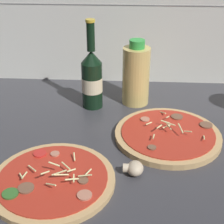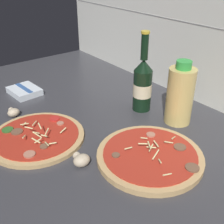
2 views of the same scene
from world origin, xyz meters
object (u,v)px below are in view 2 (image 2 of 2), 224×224
Objects in this scene: beer_bottle at (143,84)px; mushroom_left at (81,160)px; pizza_far at (150,156)px; mushroom_right at (13,112)px; dish_towel at (24,91)px; pizza_near at (37,137)px; oil_bottle at (180,95)px.

mushroom_left is (13.25, -33.43, -8.03)cm from beer_bottle.
mushroom_right is (-45.02, -20.65, 0.49)cm from pizza_far.
pizza_far is 29.64cm from beer_bottle.
dish_towel is (-14.73, 9.94, -0.20)cm from mushroom_right.
beer_bottle is 2.12× the size of dish_towel.
mushroom_left reaches higher than mushroom_right.
pizza_near is 6.59× the size of mushroom_right.
pizza_near is at bearing -97.41° from beer_bottle.
dish_towel is at bearing 145.99° from mushroom_right.
oil_bottle is 60.55cm from dish_towel.
mushroom_left is (-0.26, -36.93, -7.97)cm from oil_bottle.
oil_bottle reaches higher than mushroom_right.
pizza_near reaches higher than mushroom_right.
mushroom_left is at bearing 12.94° from pizza_near.
beer_bottle is at bearing 36.96° from dish_towel.
pizza_far reaches higher than mushroom_left.
oil_bottle is 4.38× the size of mushroom_left.
pizza_near is 45.88cm from oil_bottle.
beer_bottle reaches higher than oil_bottle.
pizza_near is 5.90× the size of mushroom_left.
pizza_far is at bearing -67.17° from oil_bottle.
dish_towel is at bearing 163.83° from pizza_near.
mushroom_left is 36.25cm from mushroom_right.
beer_bottle is 5.80× the size of mushroom_left.
oil_bottle is at bearing 65.88° from pizza_near.
pizza_far reaches higher than pizza_near.
pizza_far is at bearing 36.52° from pizza_near.
pizza_far is 49.54cm from mushroom_right.
beer_bottle is 36.84cm from mushroom_left.
pizza_far is 1.38× the size of oil_bottle.
mushroom_left is at bearing -5.93° from dish_towel.
dish_towel is (-50.67, 5.27, -0.37)cm from mushroom_left.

